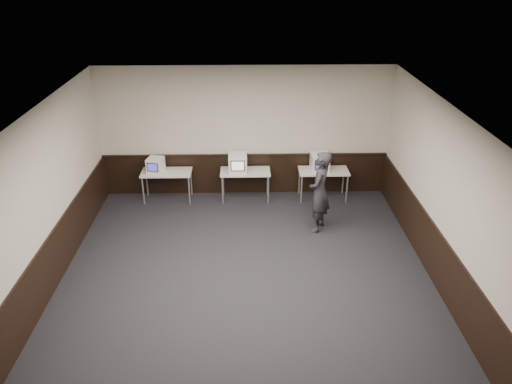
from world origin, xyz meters
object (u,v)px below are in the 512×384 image
desk_center (245,174)px  person (319,192)px  emac_right (320,162)px  emac_left (155,165)px  desk_left (167,174)px  emac_center (238,163)px  desk_right (323,173)px

desk_center → person: size_ratio=0.66×
emac_right → person: bearing=-100.7°
emac_left → emac_right: size_ratio=0.93×
person → desk_center: bearing=-111.0°
desk_left → emac_center: emac_center is taller
emac_center → emac_right: size_ratio=1.02×
emac_left → desk_center: bearing=12.2°
desk_left → person: 3.80m
desk_center → emac_center: (-0.18, -0.03, 0.29)m
desk_right → emac_right: emac_right is taller
desk_center → emac_right: bearing=0.2°
desk_left → desk_right: 3.80m
desk_left → emac_center: bearing=-1.0°
desk_center → desk_right: size_ratio=1.00×
desk_right → emac_right: size_ratio=2.51×
emac_center → desk_left: bearing=177.7°
desk_center → emac_center: emac_center is taller
emac_right → emac_left: bearing=177.8°
person → desk_right: bearing=-168.9°
emac_left → emac_center: size_ratio=0.92×
desk_center → emac_left: bearing=-179.3°
desk_left → emac_left: emac_left is taller
desk_right → person: bearing=-101.9°
desk_right → person: (-0.32, -1.52, 0.23)m
emac_right → person: (-0.22, -1.53, -0.06)m
emac_center → person: person is taller
emac_right → person: person is taller
emac_right → desk_left: bearing=177.4°
desk_center → emac_left: emac_left is taller
person → emac_center: bearing=-107.3°
desk_left → desk_center: same height
desk_left → desk_right: (3.80, 0.00, 0.00)m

